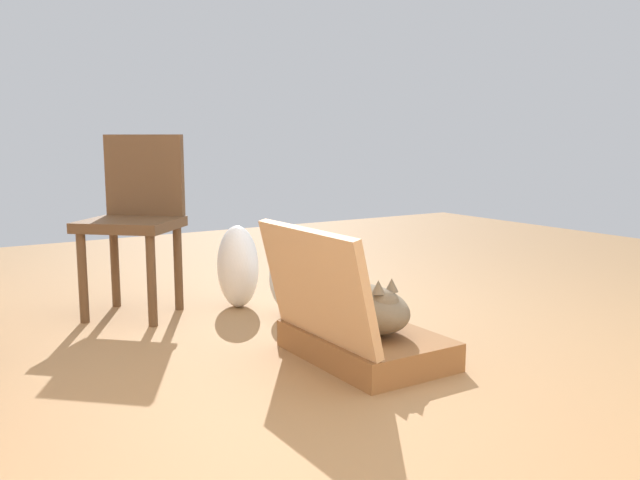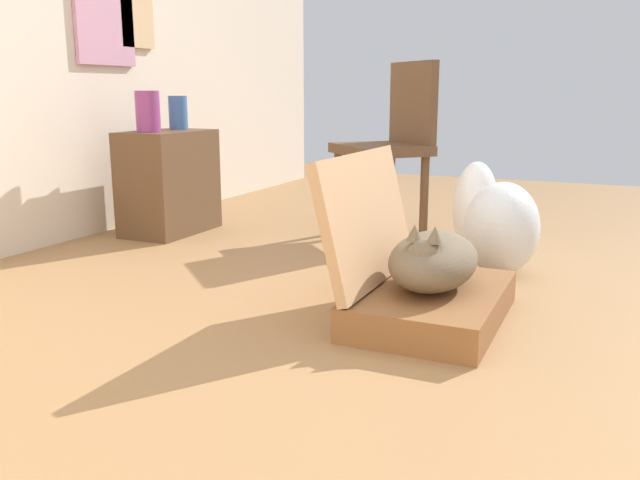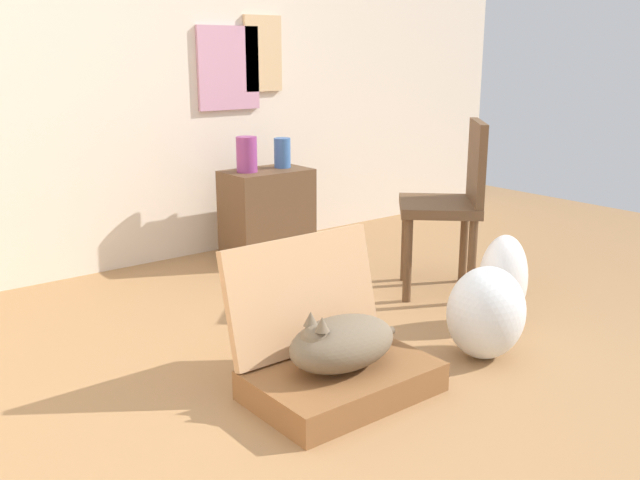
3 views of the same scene
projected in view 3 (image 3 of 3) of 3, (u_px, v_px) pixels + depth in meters
ground_plane at (374, 411)px, 2.51m from camera, size 7.68×7.68×0.00m
wall_back at (102, 41)px, 3.89m from camera, size 6.40×0.15×2.60m
suitcase_base at (342, 381)px, 2.62m from camera, size 0.68×0.45×0.11m
suitcase_lid at (303, 294)px, 2.73m from camera, size 0.68×0.14×0.44m
cat at (341, 343)px, 2.57m from camera, size 0.52×0.28×0.24m
plastic_bag_white at (486, 313)px, 2.91m from camera, size 0.35×0.31×0.39m
plastic_bag_clear at (503, 281)px, 3.25m from camera, size 0.25×0.21×0.44m
side_table at (267, 214)px, 4.32m from camera, size 0.52×0.32×0.55m
vase_tall at (247, 154)px, 4.16m from camera, size 0.12×0.12×0.21m
vase_short at (282, 153)px, 4.32m from camera, size 0.10×0.10×0.18m
chair at (452, 199)px, 3.64m from camera, size 0.60×0.60×0.91m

